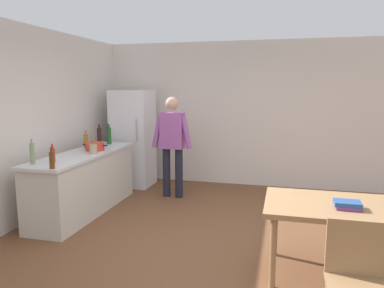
% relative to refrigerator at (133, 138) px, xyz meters
% --- Properties ---
extents(ground_plane, '(14.00, 14.00, 0.00)m').
position_rel_refrigerator_xyz_m(ground_plane, '(1.90, -2.40, -0.90)').
color(ground_plane, brown).
extents(wall_back, '(6.40, 0.12, 2.70)m').
position_rel_refrigerator_xyz_m(wall_back, '(1.90, 0.60, 0.45)').
color(wall_back, silver).
rests_on(wall_back, ground_plane).
extents(wall_left, '(0.12, 5.60, 2.70)m').
position_rel_refrigerator_xyz_m(wall_left, '(-0.70, -2.20, 0.45)').
color(wall_left, silver).
rests_on(wall_left, ground_plane).
extents(kitchen_counter, '(0.64, 2.20, 0.90)m').
position_rel_refrigerator_xyz_m(kitchen_counter, '(-0.10, -1.60, -0.45)').
color(kitchen_counter, beige).
rests_on(kitchen_counter, ground_plane).
extents(refrigerator, '(0.70, 0.67, 1.80)m').
position_rel_refrigerator_xyz_m(refrigerator, '(0.00, 0.00, 0.00)').
color(refrigerator, white).
rests_on(refrigerator, ground_plane).
extents(person, '(0.70, 0.22, 1.70)m').
position_rel_refrigerator_xyz_m(person, '(0.95, -0.55, 0.08)').
color(person, '#1E1E2D').
rests_on(person, ground_plane).
extents(dining_table, '(1.40, 0.90, 0.75)m').
position_rel_refrigerator_xyz_m(dining_table, '(3.30, -2.70, -0.23)').
color(dining_table, '#9E754C').
rests_on(dining_table, ground_plane).
extents(chair, '(0.42, 0.42, 0.91)m').
position_rel_refrigerator_xyz_m(chair, '(3.30, -3.67, -0.37)').
color(chair, '#9E754C').
rests_on(chair, ground_plane).
extents(cooking_pot, '(0.40, 0.28, 0.12)m').
position_rel_refrigerator_xyz_m(cooking_pot, '(-0.04, -1.36, 0.06)').
color(cooking_pot, red).
rests_on(cooking_pot, kitchen_counter).
extents(utensil_jar, '(0.11, 0.11, 0.32)m').
position_rel_refrigerator_xyz_m(utensil_jar, '(0.08, -1.62, 0.08)').
color(utensil_jar, tan).
rests_on(utensil_jar, kitchen_counter).
extents(bottle_wine_green, '(0.08, 0.08, 0.34)m').
position_rel_refrigerator_xyz_m(bottle_wine_green, '(-0.12, -0.73, 0.15)').
color(bottle_wine_green, '#1E5123').
rests_on(bottle_wine_green, kitchen_counter).
extents(bottle_oil_amber, '(0.06, 0.06, 0.28)m').
position_rel_refrigerator_xyz_m(bottle_oil_amber, '(-0.28, -1.20, 0.12)').
color(bottle_oil_amber, '#996619').
rests_on(bottle_oil_amber, kitchen_counter).
extents(bottle_vinegar_tall, '(0.06, 0.06, 0.32)m').
position_rel_refrigerator_xyz_m(bottle_vinegar_tall, '(-0.29, -2.45, 0.14)').
color(bottle_vinegar_tall, gray).
rests_on(bottle_vinegar_tall, kitchen_counter).
extents(bottle_wine_dark, '(0.08, 0.08, 0.34)m').
position_rel_refrigerator_xyz_m(bottle_wine_dark, '(-0.25, -0.83, 0.15)').
color(bottle_wine_dark, black).
rests_on(bottle_wine_dark, kitchen_counter).
extents(bottle_sauce_red, '(0.06, 0.06, 0.24)m').
position_rel_refrigerator_xyz_m(bottle_sauce_red, '(-0.11, -2.30, 0.10)').
color(bottle_sauce_red, '#B22319').
rests_on(bottle_sauce_red, kitchen_counter).
extents(bottle_beer_brown, '(0.06, 0.06, 0.26)m').
position_rel_refrigerator_xyz_m(bottle_beer_brown, '(0.11, -2.62, 0.11)').
color(bottle_beer_brown, '#5B3314').
rests_on(bottle_beer_brown, kitchen_counter).
extents(book_stack, '(0.24, 0.18, 0.07)m').
position_rel_refrigerator_xyz_m(book_stack, '(3.35, -2.81, -0.12)').
color(book_stack, '#753D7F').
rests_on(book_stack, dining_table).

